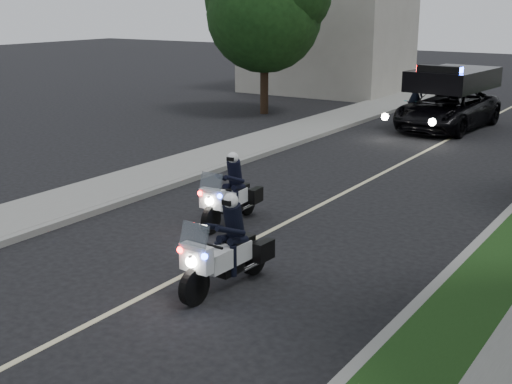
# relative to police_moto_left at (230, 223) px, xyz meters

# --- Properties ---
(ground) EXTENTS (120.00, 120.00, 0.00)m
(ground) POSITION_rel_police_moto_left_xyz_m (1.04, -4.08, 0.00)
(ground) COLOR black
(ground) RESTS_ON ground
(curb_left) EXTENTS (0.20, 60.00, 0.15)m
(curb_left) POSITION_rel_police_moto_left_xyz_m (-3.06, 5.92, 0.07)
(curb_left) COLOR gray
(curb_left) RESTS_ON ground
(sidewalk_left) EXTENTS (2.00, 60.00, 0.16)m
(sidewalk_left) POSITION_rel_police_moto_left_xyz_m (-4.16, 5.92, 0.08)
(sidewalk_left) COLOR gray
(sidewalk_left) RESTS_ON ground
(building_far) EXTENTS (8.00, 6.00, 7.00)m
(building_far) POSITION_rel_police_moto_left_xyz_m (-8.96, 21.92, 3.50)
(building_far) COLOR #A8A396
(building_far) RESTS_ON ground
(lane_marking) EXTENTS (0.12, 50.00, 0.01)m
(lane_marking) POSITION_rel_police_moto_left_xyz_m (1.04, 5.92, 0.00)
(lane_marking) COLOR #BFB78C
(lane_marking) RESTS_ON ground
(police_moto_left) EXTENTS (0.81, 1.95, 1.62)m
(police_moto_left) POSITION_rel_police_moto_left_xyz_m (0.00, 0.00, 0.00)
(police_moto_left) COLOR silver
(police_moto_left) RESTS_ON ground
(police_moto_right) EXTENTS (0.80, 2.03, 1.69)m
(police_moto_right) POSITION_rel_police_moto_left_xyz_m (2.03, -3.00, 0.00)
(police_moto_right) COLOR silver
(police_moto_right) RESTS_ON ground
(police_suv) EXTENTS (3.01, 5.73, 2.69)m
(police_suv) POSITION_rel_police_moto_left_xyz_m (0.28, 14.27, 0.00)
(police_suv) COLOR black
(police_suv) RESTS_ON ground
(bicycle) EXTENTS (0.69, 1.76, 0.91)m
(bicycle) POSITION_rel_police_moto_left_xyz_m (-1.41, 15.24, 0.00)
(bicycle) COLOR black
(bicycle) RESTS_ON ground
(cyclist) EXTENTS (0.66, 0.49, 1.70)m
(cyclist) POSITION_rel_police_moto_left_xyz_m (-1.41, 15.24, 0.00)
(cyclist) COLOR black
(cyclist) RESTS_ON ground
(tree_left_near) EXTENTS (5.73, 5.73, 8.29)m
(tree_left_near) POSITION_rel_police_moto_left_xyz_m (-7.70, 13.58, 0.00)
(tree_left_near) COLOR #183D14
(tree_left_near) RESTS_ON ground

